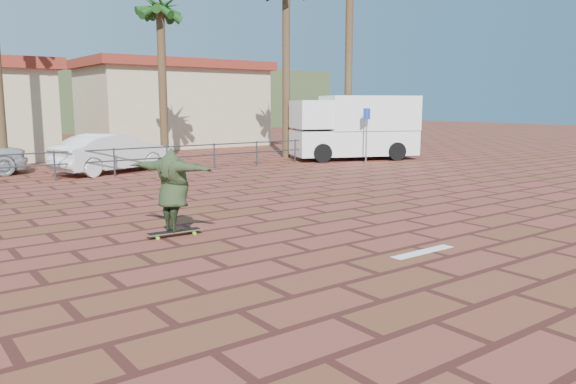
% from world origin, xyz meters
% --- Properties ---
extents(ground, '(120.00, 120.00, 0.00)m').
position_xyz_m(ground, '(0.00, 0.00, 0.00)').
color(ground, brown).
rests_on(ground, ground).
extents(paint_stripe, '(1.40, 0.22, 0.01)m').
position_xyz_m(paint_stripe, '(0.70, -1.20, 0.00)').
color(paint_stripe, white).
rests_on(paint_stripe, ground).
extents(guardrail, '(24.06, 0.06, 1.00)m').
position_xyz_m(guardrail, '(0.00, 12.00, 0.68)').
color(guardrail, '#47494F').
rests_on(guardrail, ground).
extents(palm_center, '(2.40, 2.40, 7.75)m').
position_xyz_m(palm_center, '(3.50, 15.50, 6.36)').
color(palm_center, brown).
rests_on(palm_center, ground).
extents(building_east, '(10.60, 6.60, 5.00)m').
position_xyz_m(building_east, '(8.00, 24.00, 2.54)').
color(building_east, beige).
rests_on(building_east, ground).
extents(longboard, '(1.09, 0.30, 0.11)m').
position_xyz_m(longboard, '(-2.26, 2.44, 0.09)').
color(longboard, olive).
rests_on(longboard, ground).
extents(skateboarder, '(1.30, 2.03, 1.61)m').
position_xyz_m(skateboarder, '(-2.26, 2.44, 0.91)').
color(skateboarder, '#2A381E').
rests_on(skateboarder, longboard).
extents(campervan, '(6.02, 4.24, 2.88)m').
position_xyz_m(campervan, '(11.04, 11.48, 1.52)').
color(campervan, white).
rests_on(campervan, ground).
extents(car_white, '(4.67, 2.73, 1.45)m').
position_xyz_m(car_white, '(0.37, 13.18, 0.73)').
color(car_white, white).
rests_on(car_white, ground).
extents(street_sign, '(0.47, 0.14, 2.33)m').
position_xyz_m(street_sign, '(10.33, 10.00, 1.63)').
color(street_sign, gray).
rests_on(street_sign, ground).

